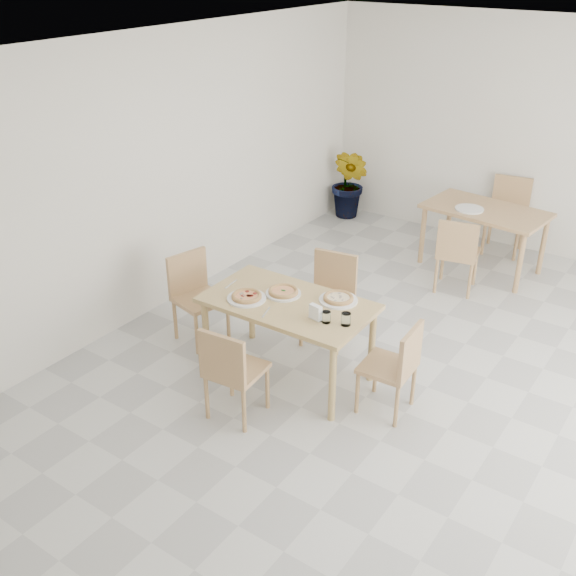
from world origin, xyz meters
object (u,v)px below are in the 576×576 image
Objects in this scene: plate_mushroom at (338,300)px; pizza_mushroom at (338,298)px; chair_back_n at (508,209)px; potted_plant at (350,184)px; napkin_holder at (315,313)px; plate_pepperoni at (247,298)px; plate_margherita at (283,293)px; pizza_pepperoni at (247,296)px; chair_north at (331,291)px; chair_back_s at (457,250)px; main_table at (288,310)px; chair_east at (397,363)px; chair_south at (231,368)px; pizza_margherita at (283,291)px; tumbler_a at (326,317)px; second_table at (485,216)px; tumbler_b at (346,319)px; plate_empty at (469,209)px; chair_west at (195,291)px.

plate_mushroom is 0.02m from pizza_mushroom.
chair_back_n is 2.17m from potted_plant.
napkin_holder is at bearing -87.89° from plate_mushroom.
plate_pepperoni is 0.68m from napkin_holder.
pizza_pepperoni is at bearing -129.22° from plate_margherita.
chair_north is 1.01× the size of chair_back_s.
chair_back_s reaches higher than main_table.
chair_east is at bearing -15.93° from plate_mushroom.
chair_south is 1.33m from chair_east.
pizza_margherita is 3.34× the size of tumbler_a.
napkin_holder is at bearing 3.55° from plate_pepperoni.
second_table is at bearing 87.66° from tumbler_a.
napkin_holder is at bearing -125.86° from chair_south.
pizza_pepperoni reaches higher than plate_mushroom.
tumbler_b is 3.07m from plate_empty.
pizza_margherita is 0.60m from tumbler_a.
potted_plant is (-1.49, 2.92, -0.01)m from chair_north.
chair_west is 2.82× the size of plate_margherita.
chair_west is 0.94× the size of chair_back_n.
pizza_margherita is (-0.09, 0.85, 0.29)m from chair_south.
pizza_margherita is 3.14m from second_table.
main_table is at bearing -98.30° from plate_empty.
chair_south is 2.75× the size of pizza_pepperoni.
tumbler_b reaches higher than plate_pepperoni.
chair_back_s is (-0.44, 2.32, 0.03)m from chair_east.
chair_back_s is at bearing 73.31° from plate_margherita.
plate_mushroom is at bearing 32.66° from pizza_pepperoni.
tumbler_a is at bearing -19.12° from plate_margherita.
pizza_mushroom is at bearing 106.26° from tumbler_a.
pizza_mushroom reaches higher than plate_empty.
plate_mushroom is 2.48× the size of napkin_holder.
main_table is 4.33× the size of plate_pepperoni.
pizza_pepperoni is at bearing -166.92° from napkin_holder.
tumbler_b is 2.46m from chair_back_s.
chair_east is (1.06, -0.71, -0.03)m from chair_north.
chair_north reaches higher than plate_empty.
plate_empty is (-0.20, -0.84, 0.22)m from chair_back_n.
plate_empty is (0.48, 2.24, 0.25)m from chair_north.
main_table is at bearing 169.93° from napkin_holder.
chair_west reaches higher than pizza_mushroom.
napkin_holder is 0.14× the size of chair_back_n.
chair_east reaches higher than pizza_margherita.
chair_east is (2.14, 0.02, -0.03)m from chair_west.
chair_west reaches higher than pizza_margherita.
chair_east reaches higher than plate_pepperoni.
tumbler_a is at bearing 4.35° from pizza_pepperoni.
chair_back_s is 0.94× the size of chair_back_n.
plate_pepperoni is at bearing -99.29° from second_table.
main_table is 4.75× the size of plate_margherita.
chair_east is 1.17m from plate_margherita.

